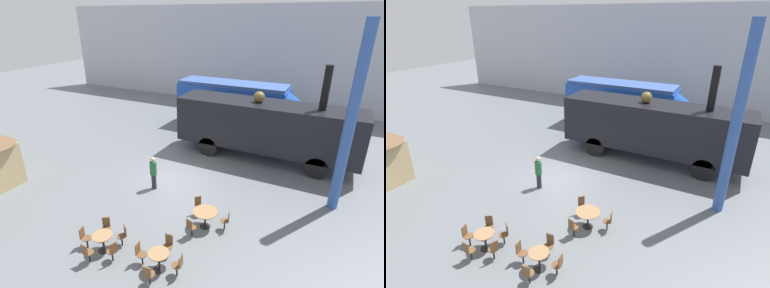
% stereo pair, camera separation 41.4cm
% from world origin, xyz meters
% --- Properties ---
extents(ground_plane, '(80.00, 80.00, 0.00)m').
position_xyz_m(ground_plane, '(0.00, 0.00, 0.00)').
color(ground_plane, slate).
extents(backdrop_wall, '(44.00, 0.15, 9.00)m').
position_xyz_m(backdrop_wall, '(0.00, 15.64, 4.50)').
color(backdrop_wall, '#B2B7C1').
rests_on(backdrop_wall, ground_plane).
extents(streamlined_locomotive, '(9.88, 2.52, 3.52)m').
position_xyz_m(streamlined_locomotive, '(0.71, 8.56, 2.11)').
color(streamlined_locomotive, blue).
rests_on(streamlined_locomotive, ground_plane).
extents(steam_locomotive, '(10.44, 2.55, 5.77)m').
position_xyz_m(steam_locomotive, '(3.56, 4.31, 2.12)').
color(steam_locomotive, black).
rests_on(steam_locomotive, ground_plane).
extents(cafe_table_near, '(0.75, 0.75, 0.71)m').
position_xyz_m(cafe_table_near, '(0.32, -6.08, 0.53)').
color(cafe_table_near, black).
rests_on(cafe_table_near, ground_plane).
extents(cafe_table_mid, '(1.00, 1.00, 0.76)m').
position_xyz_m(cafe_table_mid, '(3.10, -3.15, 0.62)').
color(cafe_table_mid, black).
rests_on(cafe_table_mid, ground_plane).
extents(cafe_table_far, '(0.72, 0.72, 0.73)m').
position_xyz_m(cafe_table_far, '(2.65, -5.93, 0.53)').
color(cafe_table_far, black).
rests_on(cafe_table_far, ground_plane).
extents(cafe_chair_0, '(0.39, 0.38, 0.87)m').
position_xyz_m(cafe_chair_0, '(1.01, -6.35, 0.51)').
color(cafe_chair_0, black).
rests_on(cafe_chair_0, ground_plane).
extents(cafe_chair_1, '(0.40, 0.41, 0.87)m').
position_xyz_m(cafe_chair_1, '(0.80, -5.50, 0.51)').
color(cafe_chair_1, black).
rests_on(cafe_chair_1, ground_plane).
extents(cafe_chair_2, '(0.39, 0.40, 0.87)m').
position_xyz_m(cafe_chair_2, '(-0.08, -5.45, 0.51)').
color(cafe_chair_2, black).
rests_on(cafe_chair_2, ground_plane).
extents(cafe_chair_3, '(0.38, 0.36, 0.87)m').
position_xyz_m(cafe_chair_3, '(-0.40, -6.26, 0.51)').
color(cafe_chair_3, black).
rests_on(cafe_chair_3, ground_plane).
extents(cafe_chair_4, '(0.36, 0.36, 0.87)m').
position_xyz_m(cafe_chair_4, '(0.27, -6.82, 0.51)').
color(cafe_chair_4, black).
rests_on(cafe_chair_4, ground_plane).
extents(cafe_chair_5, '(0.37, 0.39, 0.87)m').
position_xyz_m(cafe_chair_5, '(2.86, -3.99, 0.51)').
color(cafe_chair_5, black).
rests_on(cafe_chair_5, ground_plane).
extents(cafe_chair_6, '(0.38, 0.36, 0.87)m').
position_xyz_m(cafe_chair_6, '(3.95, -2.94, 0.51)').
color(cafe_chair_6, black).
rests_on(cafe_chair_6, ground_plane).
extents(cafe_chair_7, '(0.40, 0.40, 0.87)m').
position_xyz_m(cafe_chair_7, '(2.49, -2.52, 0.51)').
color(cafe_chair_7, black).
rests_on(cafe_chair_7, ground_plane).
extents(cafe_chair_8, '(0.36, 0.37, 0.87)m').
position_xyz_m(cafe_chair_8, '(2.71, -6.66, 0.51)').
color(cafe_chair_8, black).
rests_on(cafe_chair_8, ground_plane).
extents(cafe_chair_9, '(0.37, 0.36, 0.87)m').
position_xyz_m(cafe_chair_9, '(3.37, -5.86, 0.51)').
color(cafe_chair_9, black).
rests_on(cafe_chair_9, ground_plane).
extents(cafe_chair_10, '(0.36, 0.37, 0.87)m').
position_xyz_m(cafe_chair_10, '(2.58, -5.20, 0.51)').
color(cafe_chair_10, black).
rests_on(cafe_chair_10, ground_plane).
extents(cafe_chair_11, '(0.37, 0.36, 0.87)m').
position_xyz_m(cafe_chair_11, '(1.92, -5.99, 0.51)').
color(cafe_chair_11, black).
rests_on(cafe_chair_11, ground_plane).
extents(visitor_person, '(0.34, 0.34, 1.73)m').
position_xyz_m(visitor_person, '(-0.42, -1.59, 0.94)').
color(visitor_person, '#262633').
rests_on(visitor_person, ground_plane).
extents(support_pillar, '(0.44, 0.44, 8.00)m').
position_xyz_m(support_pillar, '(7.69, 0.72, 4.00)').
color(support_pillar, '#2D519E').
rests_on(support_pillar, ground_plane).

